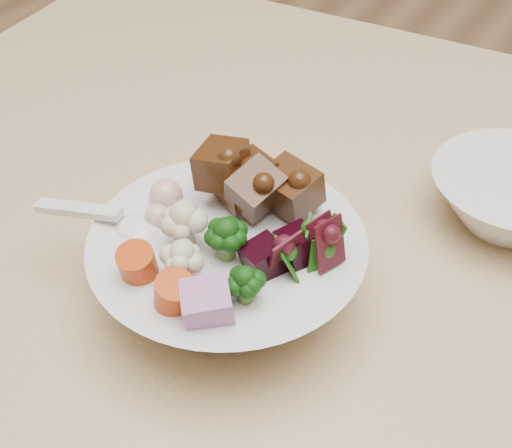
{
  "coord_description": "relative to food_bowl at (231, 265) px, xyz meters",
  "views": [
    {
      "loc": [
        -0.02,
        -0.41,
        1.19
      ],
      "look_at": [
        -0.24,
        -0.05,
        0.81
      ],
      "focal_mm": 50.0,
      "sensor_mm": 36.0,
      "label": 1
    }
  ],
  "objects": [
    {
      "name": "soup_spoon",
      "position": [
        -0.08,
        -0.03,
        0.03
      ],
      "size": [
        0.11,
        0.04,
        0.02
      ],
      "rotation": [
        0.0,
        0.0,
        0.2
      ],
      "color": "silver",
      "rests_on": "food_bowl"
    },
    {
      "name": "side_bowl",
      "position": [
        0.16,
        0.22,
        -0.01
      ],
      "size": [
        0.15,
        0.15,
        0.05
      ],
      "primitive_type": null,
      "color": "silver",
      "rests_on": "dining_table"
    },
    {
      "name": "food_bowl",
      "position": [
        0.0,
        0.0,
        0.0
      ],
      "size": [
        0.22,
        0.22,
        0.12
      ],
      "color": "silver",
      "rests_on": "dining_table"
    }
  ]
}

